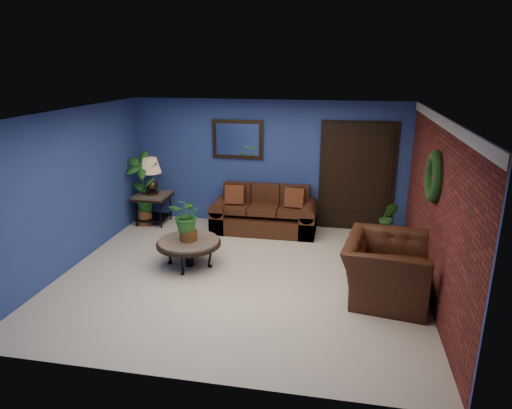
% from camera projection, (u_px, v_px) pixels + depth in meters
% --- Properties ---
extents(floor, '(5.50, 5.50, 0.00)m').
position_uv_depth(floor, '(241.00, 275.00, 7.11)').
color(floor, beige).
rests_on(floor, ground).
extents(wall_back, '(5.50, 0.04, 2.50)m').
position_uv_depth(wall_back, '(268.00, 163.00, 9.08)').
color(wall_back, navy).
rests_on(wall_back, ground).
extents(wall_left, '(0.04, 5.00, 2.50)m').
position_uv_depth(wall_left, '(71.00, 190.00, 7.23)').
color(wall_left, navy).
rests_on(wall_left, ground).
extents(wall_right_brick, '(0.04, 5.00, 2.50)m').
position_uv_depth(wall_right_brick, '(436.00, 210.00, 6.25)').
color(wall_right_brick, maroon).
rests_on(wall_right_brick, ground).
extents(ceiling, '(5.50, 5.00, 0.02)m').
position_uv_depth(ceiling, '(239.00, 113.00, 6.36)').
color(ceiling, silver).
rests_on(ceiling, wall_back).
extents(crown_molding, '(0.03, 5.00, 0.14)m').
position_uv_depth(crown_molding, '(444.00, 123.00, 5.90)').
color(crown_molding, white).
rests_on(crown_molding, wall_right_brick).
extents(wall_mirror, '(1.02, 0.06, 0.77)m').
position_uv_depth(wall_mirror, '(238.00, 139.00, 9.01)').
color(wall_mirror, '#412B16').
rests_on(wall_mirror, wall_back).
extents(closet_door, '(1.44, 0.06, 2.18)m').
position_uv_depth(closet_door, '(357.00, 178.00, 8.80)').
color(closet_door, black).
rests_on(closet_door, wall_back).
extents(wreath, '(0.16, 0.72, 0.72)m').
position_uv_depth(wreath, '(434.00, 177.00, 6.17)').
color(wreath, black).
rests_on(wreath, wall_right_brick).
extents(sofa, '(2.01, 0.87, 0.90)m').
position_uv_depth(sofa, '(265.00, 216.00, 8.96)').
color(sofa, '#432213').
rests_on(sofa, ground).
extents(coffee_table, '(1.04, 1.04, 0.45)m').
position_uv_depth(coffee_table, '(189.00, 243.00, 7.35)').
color(coffee_table, '#4C4642').
rests_on(coffee_table, ground).
extents(end_table, '(0.68, 0.68, 0.62)m').
position_uv_depth(end_table, '(153.00, 201.00, 9.30)').
color(end_table, '#4C4642').
rests_on(end_table, ground).
extents(table_lamp, '(0.43, 0.43, 0.72)m').
position_uv_depth(table_lamp, '(151.00, 172.00, 9.12)').
color(table_lamp, '#412B16').
rests_on(table_lamp, end_table).
extents(side_chair, '(0.41, 0.41, 0.87)m').
position_uv_depth(side_chair, '(279.00, 206.00, 8.89)').
color(side_chair, '#533217').
rests_on(side_chair, ground).
extents(armchair, '(1.34, 1.47, 0.85)m').
position_uv_depth(armchair, '(387.00, 269.00, 6.36)').
color(armchair, '#432213').
rests_on(armchair, ground).
extents(coffee_plant, '(0.58, 0.52, 0.72)m').
position_uv_depth(coffee_plant, '(188.00, 217.00, 7.21)').
color(coffee_plant, brown).
rests_on(coffee_plant, coffee_table).
extents(floor_plant, '(0.36, 0.31, 0.75)m').
position_uv_depth(floor_plant, '(388.00, 221.00, 8.41)').
color(floor_plant, brown).
rests_on(floor_plant, ground).
extents(tall_plant, '(0.68, 0.49, 1.50)m').
position_uv_depth(tall_plant, '(143.00, 186.00, 9.13)').
color(tall_plant, brown).
rests_on(tall_plant, ground).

